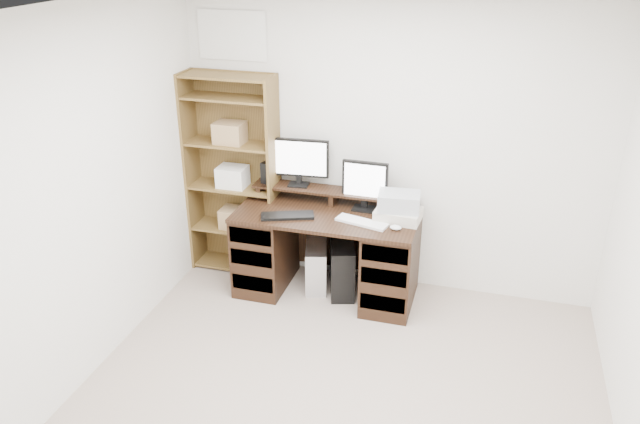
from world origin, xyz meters
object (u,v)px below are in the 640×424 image
at_px(tower_silver, 316,266).
at_px(tower_black, 342,267).
at_px(monitor_small, 365,184).
at_px(monitor_wide, 299,160).
at_px(printer, 398,214).
at_px(desk, 327,251).
at_px(bookshelf, 234,174).

distance_m(tower_silver, tower_black, 0.23).
bearing_deg(monitor_small, monitor_wide, 173.86).
bearing_deg(tower_silver, printer, -16.93).
relative_size(monitor_small, tower_silver, 1.05).
relative_size(tower_silver, tower_black, 0.79).
bearing_deg(desk, tower_silver, 153.98).
xyz_separation_m(monitor_wide, tower_silver, (0.21, -0.19, -0.90)).
bearing_deg(tower_silver, desk, -41.06).
distance_m(printer, bookshelf, 1.51).
height_order(monitor_wide, monitor_small, monitor_wide).
bearing_deg(bookshelf, tower_silver, -11.21).
relative_size(desk, tower_silver, 3.78).
distance_m(desk, bookshelf, 1.08).
height_order(desk, tower_silver, desk).
bearing_deg(printer, monitor_small, 161.08).
height_order(monitor_small, printer, monitor_small).
bearing_deg(monitor_wide, tower_black, -28.11).
distance_m(monitor_wide, tower_silver, 0.94).
bearing_deg(monitor_wide, printer, -17.82).
relative_size(desk, monitor_wide, 2.90).
relative_size(monitor_wide, printer, 1.45).
relative_size(monitor_wide, tower_black, 1.04).
bearing_deg(tower_silver, tower_black, -15.98).
xyz_separation_m(desk, bookshelf, (-0.91, 0.21, 0.53)).
relative_size(desk, printer, 4.21).
bearing_deg(monitor_small, bookshelf, 178.82).
distance_m(monitor_wide, printer, 0.97).
bearing_deg(printer, tower_silver, -177.77).
xyz_separation_m(desk, monitor_wide, (-0.32, 0.24, 0.71)).
distance_m(monitor_small, bookshelf, 1.19).
bearing_deg(bookshelf, monitor_wide, 2.53).
bearing_deg(tower_black, bookshelf, 154.41).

